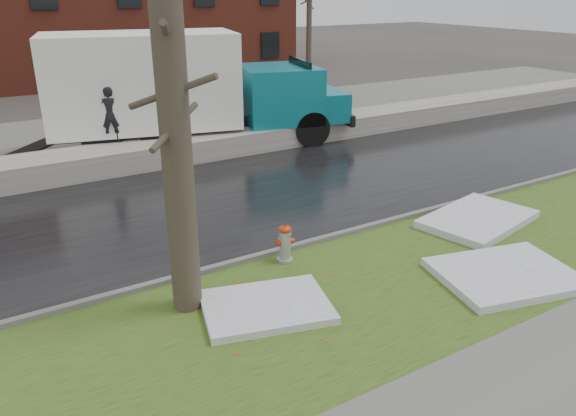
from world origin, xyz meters
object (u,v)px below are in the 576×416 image
tree (175,131)px  box_truck (181,88)px  fire_hydrant (285,241)px  worker (110,115)px

tree → box_truck: size_ratio=0.53×
tree → box_truck: (3.95, 10.04, -1.15)m
fire_hydrant → tree: size_ratio=0.13×
worker → fire_hydrant: bearing=111.3°
fire_hydrant → tree: (-2.39, -0.59, 2.76)m
fire_hydrant → box_truck: box_truck is taller
box_truck → worker: (-2.68, -0.75, -0.47)m
fire_hydrant → worker: size_ratio=0.47×
box_truck → worker: 2.82m
box_truck → fire_hydrant: bearing=-85.7°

